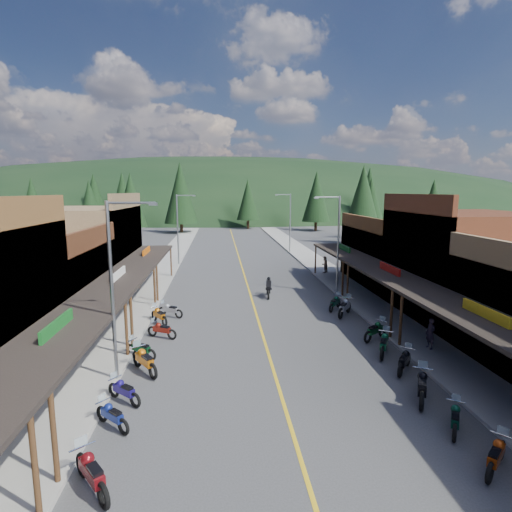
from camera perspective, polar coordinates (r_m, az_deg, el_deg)
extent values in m
plane|color=#38383A|center=(24.77, 0.73, -10.52)|extent=(220.00, 220.00, 0.00)
cube|color=gold|center=(44.05, -2.00, -1.69)|extent=(0.15, 90.00, 0.01)
cube|color=gray|center=(44.41, -13.28, -1.76)|extent=(3.40, 94.00, 0.15)
cube|color=gray|center=(45.36, 9.04, -1.39)|extent=(3.40, 94.00, 0.15)
cylinder|color=#472D19|center=(12.72, -29.04, -24.83)|extent=(0.16, 0.16, 3.00)
cube|color=brown|center=(17.63, -31.14, -6.19)|extent=(0.30, 10.20, 8.20)
cube|color=black|center=(17.36, -26.46, -9.83)|extent=(3.20, 10.20, 0.18)
cylinder|color=#472D19|center=(13.64, -26.88, -22.16)|extent=(0.16, 0.16, 3.00)
cylinder|color=#472D19|center=(21.47, -18.02, -9.92)|extent=(0.16, 0.16, 3.00)
cube|color=#14591E|center=(17.30, -26.51, -9.21)|extent=(0.12, 3.00, 0.70)
cube|color=#3F2111|center=(28.05, -29.52, -4.07)|extent=(8.00, 9.00, 5.00)
cube|color=#3F2111|center=(26.57, -22.03, -2.90)|extent=(0.30, 9.00, 6.20)
cube|color=black|center=(26.20, -18.97, -3.11)|extent=(3.20, 9.00, 0.18)
cylinder|color=#472D19|center=(22.58, -17.35, -8.93)|extent=(0.16, 0.16, 3.00)
cylinder|color=#472D19|center=(29.96, -14.29, -4.31)|extent=(0.16, 0.16, 3.00)
cube|color=silver|center=(26.16, -19.00, -2.68)|extent=(0.12, 3.00, 0.70)
cube|color=brown|center=(36.68, -23.58, 0.84)|extent=(8.00, 10.20, 7.00)
cube|color=brown|center=(35.58, -17.74, 1.91)|extent=(0.30, 10.20, 8.20)
cube|color=black|center=(35.45, -15.37, 0.20)|extent=(3.20, 10.20, 0.18)
cylinder|color=#472D19|center=(31.12, -13.95, -3.79)|extent=(0.16, 0.16, 3.00)
cylinder|color=#472D19|center=(39.86, -12.04, -0.88)|extent=(0.16, 0.16, 3.00)
cube|color=#CC590C|center=(35.42, -15.38, 0.52)|extent=(0.12, 3.00, 0.70)
cube|color=black|center=(19.67, 29.87, -7.90)|extent=(3.20, 10.20, 0.18)
cylinder|color=#472D19|center=(23.06, 19.99, -8.69)|extent=(0.16, 0.16, 3.00)
cube|color=gold|center=(19.62, 29.92, -7.34)|extent=(0.12, 3.00, 0.70)
cube|color=#562B19|center=(30.23, 27.80, -1.11)|extent=(8.00, 9.00, 7.00)
cube|color=#562B19|center=(28.22, 21.33, -0.11)|extent=(0.30, 9.00, 8.20)
cube|color=black|center=(27.79, 18.52, -2.39)|extent=(3.20, 9.00, 0.18)
cylinder|color=#472D19|center=(24.10, 18.78, -7.85)|extent=(0.16, 0.16, 3.00)
cylinder|color=#472D19|center=(31.13, 12.96, -3.75)|extent=(0.16, 0.16, 3.00)
cube|color=#B2140F|center=(27.75, 18.54, -1.99)|extent=(0.12, 3.00, 0.70)
cube|color=#4C2D16|center=(38.65, 19.98, -0.04)|extent=(8.00, 10.20, 5.00)
cube|color=#4C2D16|center=(37.09, 14.64, 0.78)|extent=(0.30, 10.20, 6.20)
cube|color=black|center=(36.63, 12.50, 0.60)|extent=(3.20, 10.20, 0.18)
cylinder|color=#472D19|center=(32.24, 12.29, -3.28)|extent=(0.16, 0.16, 3.00)
cylinder|color=#472D19|center=(40.74, 8.50, -0.55)|extent=(0.16, 0.16, 3.00)
cube|color=#14591E|center=(36.61, 12.52, 0.91)|extent=(0.12, 3.00, 0.70)
cylinder|color=gray|center=(18.32, -19.87, -5.16)|extent=(0.16, 0.16, 8.00)
cylinder|color=gray|center=(17.56, -17.39, 7.25)|extent=(2.00, 0.10, 0.10)
cube|color=gray|center=(17.40, -14.46, 7.20)|extent=(0.35, 0.18, 0.12)
cylinder|color=gray|center=(45.62, -11.13, 3.59)|extent=(0.16, 0.16, 8.00)
cylinder|color=gray|center=(45.32, -10.01, 8.53)|extent=(2.00, 0.10, 0.10)
cube|color=gray|center=(45.26, -8.86, 8.49)|extent=(0.35, 0.18, 0.12)
cylinder|color=gray|center=(32.90, 11.65, 1.42)|extent=(0.16, 0.16, 8.00)
cylinder|color=gray|center=(32.33, 10.17, 8.27)|extent=(2.00, 0.10, 0.10)
cube|color=gray|center=(32.10, 8.60, 8.22)|extent=(0.35, 0.18, 0.12)
cylinder|color=gray|center=(54.20, 4.90, 4.61)|extent=(0.16, 0.16, 8.00)
cylinder|color=gray|center=(53.86, 3.89, 8.75)|extent=(2.00, 0.10, 0.10)
cube|color=gray|center=(53.72, 2.94, 8.70)|extent=(0.35, 0.18, 0.12)
ellipsoid|color=black|center=(158.41, -4.43, 6.23)|extent=(310.00, 140.00, 60.00)
cylinder|color=black|center=(93.37, -29.04, 3.59)|extent=(0.60, 0.60, 2.00)
cone|color=black|center=(93.10, -29.31, 6.95)|extent=(5.04, 5.04, 9.00)
cylinder|color=black|center=(95.91, -18.31, 4.41)|extent=(0.60, 0.60, 2.00)
cone|color=black|center=(95.64, -18.51, 8.14)|extent=(5.88, 5.88, 10.50)
cylinder|color=black|center=(81.86, -10.59, 3.95)|extent=(0.60, 0.60, 2.00)
cone|color=black|center=(81.52, -10.73, 8.86)|extent=(6.72, 6.72, 12.00)
cylinder|color=black|center=(89.71, -1.15, 4.57)|extent=(0.60, 0.60, 2.00)
cone|color=black|center=(89.43, -1.16, 8.08)|extent=(5.04, 5.04, 9.00)
cylinder|color=black|center=(85.97, 8.52, 4.26)|extent=(0.60, 0.60, 2.00)
cone|color=black|center=(85.66, 8.62, 8.43)|extent=(5.88, 5.88, 10.50)
cylinder|color=black|center=(102.19, 15.68, 4.80)|extent=(0.60, 0.60, 2.00)
cone|color=black|center=(101.92, 15.85, 8.73)|extent=(6.72, 6.72, 12.00)
cylinder|color=black|center=(100.01, 23.77, 4.27)|extent=(0.60, 0.60, 2.00)
cone|color=black|center=(99.76, 23.98, 7.42)|extent=(5.04, 5.04, 9.00)
cylinder|color=black|center=(103.74, -21.90, 4.54)|extent=(0.60, 0.60, 2.00)
cone|color=black|center=(103.48, -22.11, 7.99)|extent=(5.88, 5.88, 10.50)
cylinder|color=black|center=(66.54, -22.35, 2.21)|extent=(0.60, 0.60, 2.00)
cone|color=black|center=(66.17, -22.62, 6.51)|extent=(4.48, 4.48, 8.00)
cylinder|color=black|center=(73.50, 15.86, 3.17)|extent=(0.60, 0.60, 2.00)
cone|color=black|center=(73.16, 16.05, 7.38)|extent=(4.93, 4.93, 8.80)
cylinder|color=black|center=(75.17, -17.23, 3.23)|extent=(0.60, 0.60, 2.00)
cone|color=black|center=(74.82, -17.44, 7.65)|extent=(5.38, 5.38, 9.60)
cylinder|color=black|center=(65.58, 14.78, 2.51)|extent=(0.60, 0.60, 2.00)
cone|color=black|center=(65.18, 15.01, 7.93)|extent=(5.82, 5.82, 10.40)
imported|color=#261E2D|center=(23.29, 23.68, -10.09)|extent=(0.51, 0.67, 1.65)
imported|color=brown|center=(41.22, 9.75, -1.19)|extent=(0.92, 0.91, 1.69)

